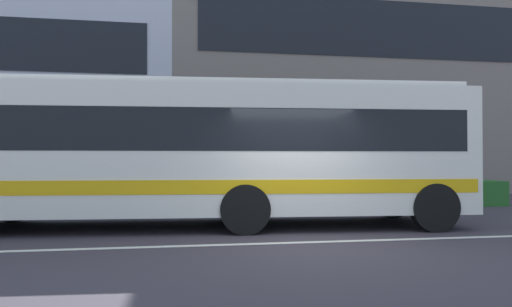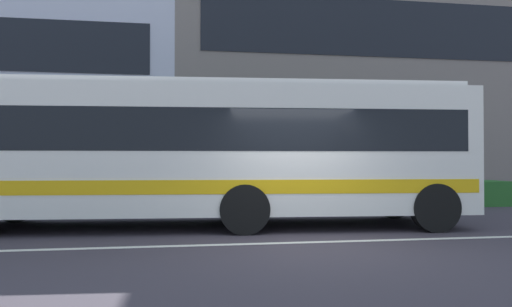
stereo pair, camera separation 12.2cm
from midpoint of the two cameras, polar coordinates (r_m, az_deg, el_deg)
The scene contains 5 objects.
ground_plane at distance 8.42m, azimuth 6.43°, elevation -10.93°, with size 160.00×160.00×0.00m, color #3A343D.
lane_centre_line at distance 8.42m, azimuth 6.43°, elevation -10.91°, with size 60.00×0.16×0.01m, color silver.
hedge_row_far at distance 13.96m, azimuth 0.26°, elevation -5.26°, with size 16.39×1.10×0.80m, color #296328.
apartment_block_right at distance 27.41m, azimuth 18.36°, elevation 8.91°, with size 25.40×11.49×12.20m.
transit_bus at distance 10.25m, azimuth -5.31°, elevation 0.60°, with size 11.39×3.25×3.14m.
Camera 2 is at (-2.10, -8.01, 1.47)m, focal length 32.21 mm.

